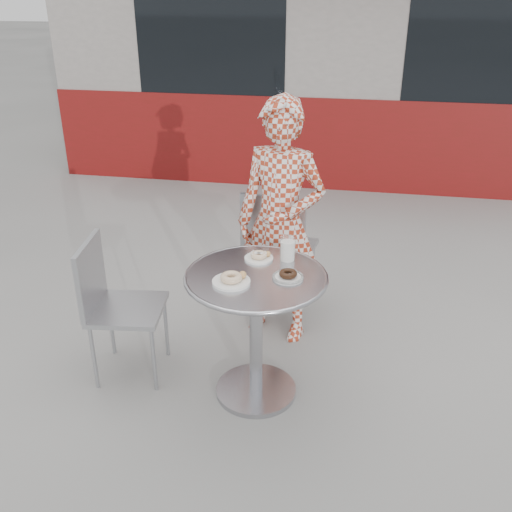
% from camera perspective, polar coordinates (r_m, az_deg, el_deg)
% --- Properties ---
extents(ground, '(60.00, 60.00, 0.00)m').
position_cam_1_polar(ground, '(3.34, 0.79, -13.47)').
color(ground, gray).
rests_on(ground, ground).
extents(storefront, '(6.02, 4.55, 3.00)m').
position_cam_1_polar(storefront, '(8.14, 7.97, 21.20)').
color(storefront, gray).
rests_on(storefront, ground).
extents(bistro_table, '(0.75, 0.75, 0.76)m').
position_cam_1_polar(bistro_table, '(3.01, 0.00, -5.01)').
color(bistro_table, silver).
rests_on(bistro_table, ground).
extents(chair_far, '(0.49, 0.49, 0.91)m').
position_cam_1_polar(chair_far, '(3.97, 2.41, -1.71)').
color(chair_far, '#A0A3A8').
rests_on(chair_far, ground).
extents(chair_left, '(0.45, 0.44, 0.84)m').
position_cam_1_polar(chair_left, '(3.43, -12.64, -7.62)').
color(chair_left, '#A0A3A8').
rests_on(chair_left, ground).
extents(seated_person, '(0.63, 0.50, 1.54)m').
position_cam_1_polar(seated_person, '(3.50, 2.46, 3.25)').
color(seated_person, '#9B2E17').
rests_on(seated_person, ground).
extents(plate_far, '(0.16, 0.16, 0.04)m').
position_cam_1_polar(plate_far, '(3.08, 0.34, -0.04)').
color(plate_far, white).
rests_on(plate_far, bistro_table).
extents(plate_near, '(0.19, 0.19, 0.05)m').
position_cam_1_polar(plate_near, '(2.84, -2.42, -2.34)').
color(plate_near, white).
rests_on(plate_near, bistro_table).
extents(plate_checker, '(0.16, 0.16, 0.04)m').
position_cam_1_polar(plate_checker, '(2.89, 3.22, -2.01)').
color(plate_checker, white).
rests_on(plate_checker, bistro_table).
extents(milk_cup, '(0.08, 0.08, 0.13)m').
position_cam_1_polar(milk_cup, '(3.06, 3.18, 0.64)').
color(milk_cup, white).
rests_on(milk_cup, bistro_table).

